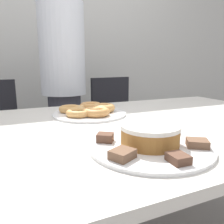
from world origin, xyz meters
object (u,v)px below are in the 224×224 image
at_px(office_chair_right, 120,132).
at_px(plate_cake, 150,146).
at_px(person_standing, 64,86).
at_px(frosted_cake, 150,134).
at_px(plate_donuts, 90,114).

bearing_deg(office_chair_right, plate_cake, -124.38).
height_order(person_standing, frosted_cake, person_standing).
distance_m(office_chair_right, frosted_cake, 1.28).
bearing_deg(person_standing, plate_donuts, -89.79).
xyz_separation_m(person_standing, plate_cake, (0.03, -1.09, -0.09)).
bearing_deg(office_chair_right, plate_donuts, -139.46).
xyz_separation_m(plate_cake, plate_donuts, (-0.02, 0.49, 0.00)).
xyz_separation_m(person_standing, frosted_cake, (0.03, -1.09, -0.05)).
distance_m(person_standing, frosted_cake, 1.09).
bearing_deg(frosted_cake, plate_cake, 0.00).
distance_m(plate_cake, frosted_cake, 0.04).
height_order(office_chair_right, plate_cake, office_chair_right).
bearing_deg(person_standing, office_chair_right, 4.99).
height_order(person_standing, plate_cake, person_standing).
xyz_separation_m(person_standing, plate_donuts, (0.00, -0.60, -0.09)).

